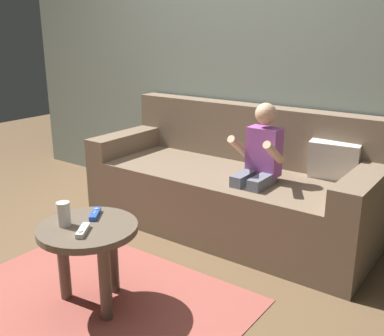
# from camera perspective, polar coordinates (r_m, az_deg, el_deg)

# --- Properties ---
(ground_plane) EXTENTS (9.18, 9.18, 0.00)m
(ground_plane) POSITION_cam_1_polar(r_m,az_deg,el_deg) (2.62, -14.11, -15.23)
(ground_plane) COLOR brown
(wall_back) EXTENTS (4.59, 0.05, 2.50)m
(wall_back) POSITION_cam_1_polar(r_m,az_deg,el_deg) (3.49, 5.93, 14.97)
(wall_back) COLOR gray
(wall_back) RESTS_ON ground
(couch) EXTENTS (2.02, 0.80, 0.85)m
(couch) POSITION_cam_1_polar(r_m,az_deg,el_deg) (3.22, 5.14, -2.44)
(couch) COLOR #75604C
(couch) RESTS_ON ground
(person_seated_on_couch) EXTENTS (0.29, 0.36, 0.94)m
(person_seated_on_couch) POSITION_cam_1_polar(r_m,az_deg,el_deg) (2.87, 8.22, 0.15)
(person_seated_on_couch) COLOR slate
(person_seated_on_couch) RESTS_ON ground
(coffee_table) EXTENTS (0.50, 0.50, 0.45)m
(coffee_table) POSITION_cam_1_polar(r_m,az_deg,el_deg) (2.36, -12.77, -9.08)
(coffee_table) COLOR brown
(coffee_table) RESTS_ON ground
(area_rug) EXTENTS (1.53, 1.16, 0.01)m
(area_rug) POSITION_cam_1_polar(r_m,az_deg,el_deg) (2.53, -12.35, -16.27)
(area_rug) COLOR #9E4C42
(area_rug) RESTS_ON ground
(game_remote_white_near_edge) EXTENTS (0.11, 0.14, 0.03)m
(game_remote_white_near_edge) POSITION_cam_1_polar(r_m,az_deg,el_deg) (2.24, -13.60, -7.67)
(game_remote_white_near_edge) COLOR white
(game_remote_white_near_edge) RESTS_ON coffee_table
(game_remote_blue_center) EXTENTS (0.11, 0.13, 0.03)m
(game_remote_blue_center) POSITION_cam_1_polar(r_m,az_deg,el_deg) (2.41, -12.12, -5.69)
(game_remote_blue_center) COLOR blue
(game_remote_blue_center) RESTS_ON coffee_table
(soda_can) EXTENTS (0.07, 0.07, 0.12)m
(soda_can) POSITION_cam_1_polar(r_m,az_deg,el_deg) (2.32, -15.88, -5.60)
(soda_can) COLOR silver
(soda_can) RESTS_ON coffee_table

